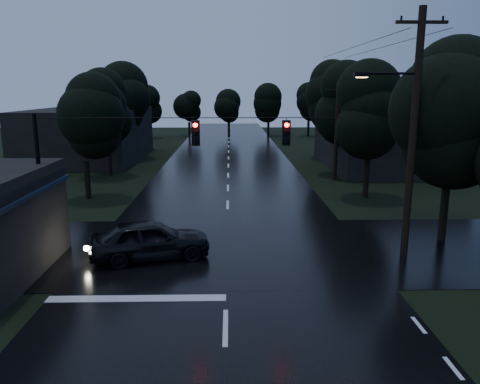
{
  "coord_description": "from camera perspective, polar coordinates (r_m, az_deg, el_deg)",
  "views": [
    {
      "loc": [
        0.16,
        -7.62,
        6.89
      ],
      "look_at": [
        0.6,
        12.81,
        2.4
      ],
      "focal_mm": 35.0,
      "sensor_mm": 36.0,
      "label": 1
    }
  ],
  "objects": [
    {
      "name": "main_road",
      "position": [
        38.25,
        -1.45,
        2.0
      ],
      "size": [
        12.0,
        120.0,
        0.02
      ],
      "primitive_type": "cube",
      "color": "black",
      "rests_on": "ground"
    },
    {
      "name": "cross_street",
      "position": [
        20.8,
        -1.61,
        -6.96
      ],
      "size": [
        60.0,
        9.0,
        0.02
      ],
      "primitive_type": "cube",
      "color": "black",
      "rests_on": "ground"
    },
    {
      "name": "building_far_right",
      "position": [
        44.11,
        17.15,
        5.74
      ],
      "size": [
        10.0,
        14.0,
        4.4
      ],
      "primitive_type": "cube",
      "color": "black",
      "rests_on": "ground"
    },
    {
      "name": "building_far_left",
      "position": [
        49.88,
        -17.85,
        6.75
      ],
      "size": [
        10.0,
        16.0,
        5.0
      ],
      "primitive_type": "cube",
      "color": "black",
      "rests_on": "ground"
    },
    {
      "name": "utility_pole_main",
      "position": [
        20.05,
        20.13,
        6.98
      ],
      "size": [
        3.5,
        0.3,
        10.0
      ],
      "color": "black",
      "rests_on": "ground"
    },
    {
      "name": "utility_pole_far",
      "position": [
        36.66,
        11.7,
        7.42
      ],
      "size": [
        2.0,
        0.3,
        7.5
      ],
      "color": "black",
      "rests_on": "ground"
    },
    {
      "name": "anchor_pole_left",
      "position": [
        20.51,
        -23.14,
        0.45
      ],
      "size": [
        0.18,
        0.18,
        6.0
      ],
      "primitive_type": "cylinder",
      "color": "black",
      "rests_on": "ground"
    },
    {
      "name": "span_signals",
      "position": [
        18.69,
        -0.01,
        7.34
      ],
      "size": [
        15.0,
        0.37,
        1.12
      ],
      "color": "black",
      "rests_on": "ground"
    },
    {
      "name": "tree_corner_near",
      "position": [
        22.87,
        24.59,
        9.04
      ],
      "size": [
        4.48,
        4.48,
        9.44
      ],
      "color": "black",
      "rests_on": "ground"
    },
    {
      "name": "tree_left_a",
      "position": [
        31.05,
        -18.61,
        8.71
      ],
      "size": [
        3.92,
        3.92,
        8.26
      ],
      "color": "black",
      "rests_on": "ground"
    },
    {
      "name": "tree_left_b",
      "position": [
        38.89,
        -16.02,
        10.04
      ],
      "size": [
        4.2,
        4.2,
        8.85
      ],
      "color": "black",
      "rests_on": "ground"
    },
    {
      "name": "tree_left_c",
      "position": [
        48.74,
        -13.76,
        10.99
      ],
      "size": [
        4.48,
        4.48,
        9.44
      ],
      "color": "black",
      "rests_on": "ground"
    },
    {
      "name": "tree_right_a",
      "position": [
        30.94,
        15.6,
        9.59
      ],
      "size": [
        4.2,
        4.2,
        8.85
      ],
      "color": "black",
      "rests_on": "ground"
    },
    {
      "name": "tree_right_b",
      "position": [
        38.8,
        13.09,
        10.75
      ],
      "size": [
        4.48,
        4.48,
        9.44
      ],
      "color": "black",
      "rests_on": "ground"
    },
    {
      "name": "tree_right_c",
      "position": [
        48.67,
        10.9,
        11.55
      ],
      "size": [
        4.76,
        4.76,
        10.03
      ],
      "color": "black",
      "rests_on": "ground"
    },
    {
      "name": "car",
      "position": [
        19.76,
        -10.87,
        -5.69
      ],
      "size": [
        5.23,
        3.18,
        1.66
      ],
      "primitive_type": "imported",
      "rotation": [
        0.0,
        0.0,
        1.84
      ],
      "color": "black",
      "rests_on": "ground"
    }
  ]
}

